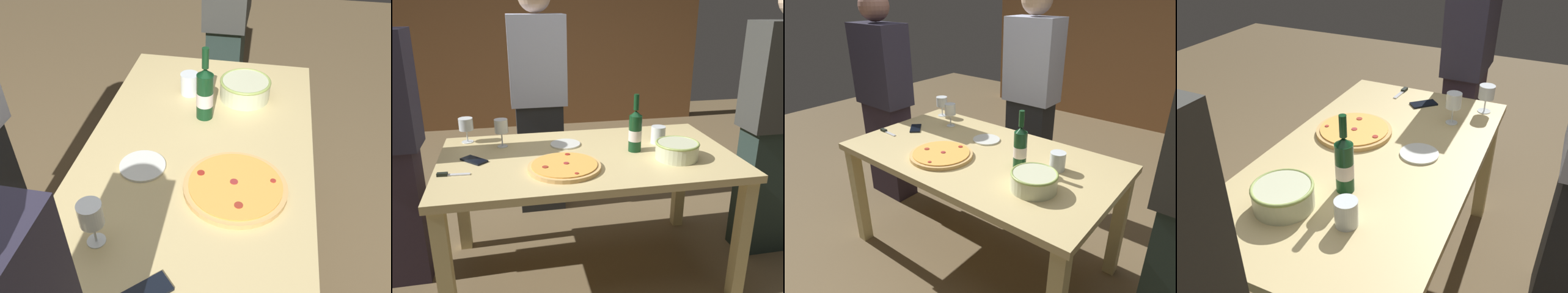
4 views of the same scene
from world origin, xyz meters
The scene contains 14 objects.
ground_plane centered at (0.00, 0.00, 0.00)m, with size 8.00×8.00×0.00m, color brown.
dining_table centered at (0.00, 0.00, 0.66)m, with size 1.60×0.90×0.75m.
brick_wall_back centered at (0.00, 3.20, 1.21)m, with size 4.23×0.16×2.43m, color #96653E.
pizza centered at (-0.15, -0.17, 0.76)m, with size 0.37×0.37×0.03m.
serving_bowl centered at (0.46, -0.15, 0.80)m, with size 0.23×0.23×0.09m.
wine_bottle centered at (0.27, 0.01, 0.87)m, with size 0.07×0.07×0.33m.
wine_glass_near_pizza centered at (-0.46, 0.23, 0.87)m, with size 0.08×0.08×0.16m.
wine_glass_by_bottle centered at (-0.67, 0.35, 0.86)m, with size 0.08×0.08×0.15m.
cup_amber centered at (0.45, 0.11, 0.80)m, with size 0.08×0.08×0.10m, color white.
side_plate centered at (-0.10, 0.18, 0.76)m, with size 0.17×0.17×0.01m, color white.
cell_phone centered at (-0.61, 0.03, 0.76)m, with size 0.07×0.14×0.01m, color black.
pizza_knife centered at (-0.72, -0.14, 0.76)m, with size 0.16×0.03×0.02m.
person_guest_left centered at (1.18, 0.02, 0.85)m, with size 0.45×0.24×1.68m.
person_guest_right centered at (-0.19, 0.87, 0.87)m, with size 0.40×0.24×1.70m.
Camera 2 is at (-0.41, -2.00, 1.54)m, focal length 36.59 mm.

